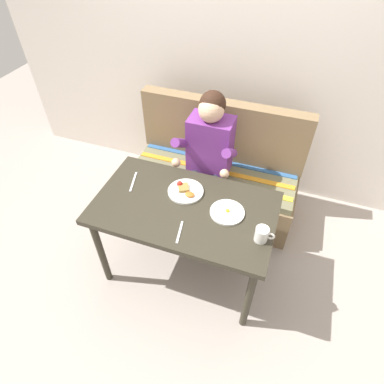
% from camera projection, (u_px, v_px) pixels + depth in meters
% --- Properties ---
extents(ground_plane, '(8.00, 8.00, 0.00)m').
position_uv_depth(ground_plane, '(186.00, 267.00, 2.62)').
color(ground_plane, '#A5988F').
extents(back_wall, '(4.40, 0.10, 2.60)m').
position_uv_depth(back_wall, '(239.00, 48.00, 2.57)').
color(back_wall, silver).
rests_on(back_wall, ground).
extents(table, '(1.20, 0.70, 0.73)m').
position_uv_depth(table, '(185.00, 214.00, 2.17)').
color(table, '#2F2B20').
rests_on(table, ground).
extents(couch, '(1.44, 0.56, 1.00)m').
position_uv_depth(couch, '(215.00, 178.00, 2.91)').
color(couch, '#7C6445').
rests_on(couch, ground).
extents(person, '(0.45, 0.61, 1.21)m').
position_uv_depth(person, '(208.00, 152.00, 2.51)').
color(person, '#703184').
rests_on(person, ground).
extents(plate_breakfast, '(0.24, 0.24, 0.05)m').
position_uv_depth(plate_breakfast, '(185.00, 191.00, 2.20)').
color(plate_breakfast, white).
rests_on(plate_breakfast, table).
extents(plate_eggs, '(0.22, 0.22, 0.04)m').
position_uv_depth(plate_eggs, '(227.00, 212.00, 2.06)').
color(plate_eggs, white).
rests_on(plate_eggs, table).
extents(coffee_mug, '(0.12, 0.08, 0.10)m').
position_uv_depth(coffee_mug, '(262.00, 234.00, 1.88)').
color(coffee_mug, white).
rests_on(coffee_mug, table).
extents(fork, '(0.04, 0.17, 0.00)m').
position_uv_depth(fork, '(180.00, 232.00, 1.95)').
color(fork, silver).
rests_on(fork, table).
extents(knife, '(0.06, 0.20, 0.00)m').
position_uv_depth(knife, '(133.00, 182.00, 2.28)').
color(knife, silver).
rests_on(knife, table).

